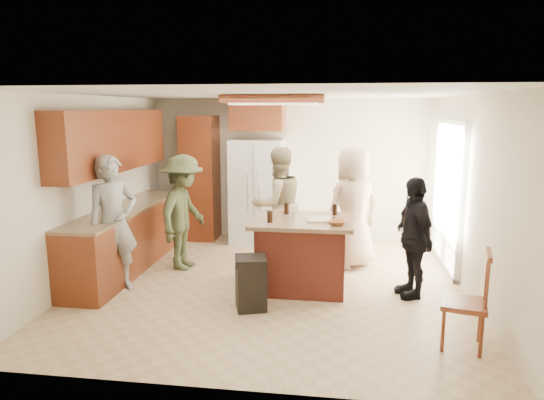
# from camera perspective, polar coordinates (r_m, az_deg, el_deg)

# --- Properties ---
(person_front_left) EXTENTS (0.78, 0.79, 1.76)m
(person_front_left) POSITION_cam_1_polar(r_m,az_deg,el_deg) (6.47, -18.17, -2.71)
(person_front_left) COLOR gray
(person_front_left) RESTS_ON ground
(person_behind_left) EXTENTS (1.00, 0.92, 1.76)m
(person_behind_left) POSITION_cam_1_polar(r_m,az_deg,el_deg) (7.38, 0.71, -0.57)
(person_behind_left) COLOR tan
(person_behind_left) RESTS_ON ground
(person_behind_right) EXTENTS (1.04, 0.95, 1.79)m
(person_behind_right) POSITION_cam_1_polar(r_m,az_deg,el_deg) (7.19, 9.52, -0.90)
(person_behind_right) COLOR tan
(person_behind_right) RESTS_ON ground
(person_side_right) EXTENTS (0.67, 0.97, 1.51)m
(person_side_right) POSITION_cam_1_polar(r_m,az_deg,el_deg) (6.25, 16.29, -4.24)
(person_side_right) COLOR black
(person_side_right) RESTS_ON ground
(person_counter) EXTENTS (0.66, 1.15, 1.68)m
(person_counter) POSITION_cam_1_polar(r_m,az_deg,el_deg) (7.15, -10.37, -1.44)
(person_counter) COLOR #3A4025
(person_counter) RESTS_ON ground
(left_cabinetry) EXTENTS (0.64, 3.00, 2.30)m
(left_cabinetry) POSITION_cam_1_polar(r_m,az_deg,el_deg) (7.34, -17.17, -0.51)
(left_cabinetry) COLOR maroon
(left_cabinetry) RESTS_ON ground
(back_wall_units) EXTENTS (1.80, 0.60, 2.45)m
(back_wall_units) POSITION_cam_1_polar(r_m,az_deg,el_deg) (8.65, -6.79, 4.37)
(back_wall_units) COLOR maroon
(back_wall_units) RESTS_ON ground
(refrigerator) EXTENTS (0.90, 0.76, 1.80)m
(refrigerator) POSITION_cam_1_polar(r_m,az_deg,el_deg) (8.47, -1.72, 1.04)
(refrigerator) COLOR white
(refrigerator) RESTS_ON ground
(kitchen_island) EXTENTS (1.28, 1.03, 0.93)m
(kitchen_island) POSITION_cam_1_polar(r_m,az_deg,el_deg) (6.33, 3.48, -6.28)
(kitchen_island) COLOR maroon
(kitchen_island) RESTS_ON ground
(island_items) EXTENTS (0.98, 0.70, 0.15)m
(island_items) POSITION_cam_1_polar(r_m,az_deg,el_deg) (6.13, 5.54, -2.11)
(island_items) COLOR silver
(island_items) RESTS_ON kitchen_island
(trash_bin) EXTENTS (0.43, 0.43, 0.63)m
(trash_bin) POSITION_cam_1_polar(r_m,az_deg,el_deg) (5.75, -2.50, -9.69)
(trash_bin) COLOR black
(trash_bin) RESTS_ON ground
(spindle_chair) EXTENTS (0.50, 0.50, 0.99)m
(spindle_chair) POSITION_cam_1_polar(r_m,az_deg,el_deg) (5.17, 21.85, -11.26)
(spindle_chair) COLOR maroon
(spindle_chair) RESTS_ON ground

